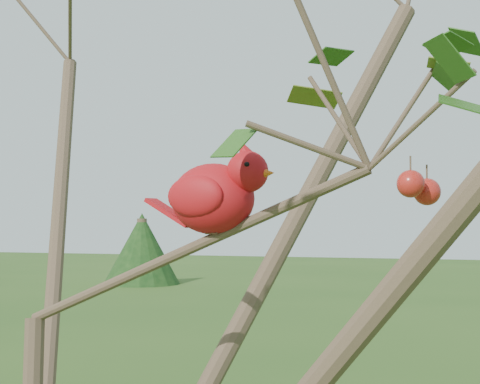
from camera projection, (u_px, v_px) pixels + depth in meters
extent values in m
sphere|color=#B42019|center=(427.00, 192.00, 1.08)|extent=(0.04, 0.04, 0.04)
sphere|color=#B42019|center=(411.00, 184.00, 1.05)|extent=(0.04, 0.04, 0.04)
ellipsoid|color=#B30F1C|center=(213.00, 199.00, 1.17)|extent=(0.16, 0.13, 0.11)
sphere|color=#B30F1C|center=(247.00, 172.00, 1.15)|extent=(0.08, 0.08, 0.07)
cone|color=#B30F1C|center=(244.00, 151.00, 1.15)|extent=(0.05, 0.04, 0.05)
cone|color=#D85914|center=(266.00, 173.00, 1.13)|extent=(0.03, 0.03, 0.02)
ellipsoid|color=black|center=(260.00, 174.00, 1.13)|extent=(0.02, 0.04, 0.03)
cube|color=#B30F1C|center=(170.00, 213.00, 1.21)|extent=(0.09, 0.05, 0.05)
ellipsoid|color=#B30F1C|center=(224.00, 198.00, 1.22)|extent=(0.10, 0.05, 0.07)
ellipsoid|color=#B30F1C|center=(195.00, 196.00, 1.14)|extent=(0.10, 0.05, 0.07)
cylinder|color=#433024|center=(142.00, 251.00, 24.28)|extent=(0.33, 0.33, 2.17)
cone|color=black|center=(142.00, 249.00, 24.29)|extent=(2.53, 2.53, 2.35)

